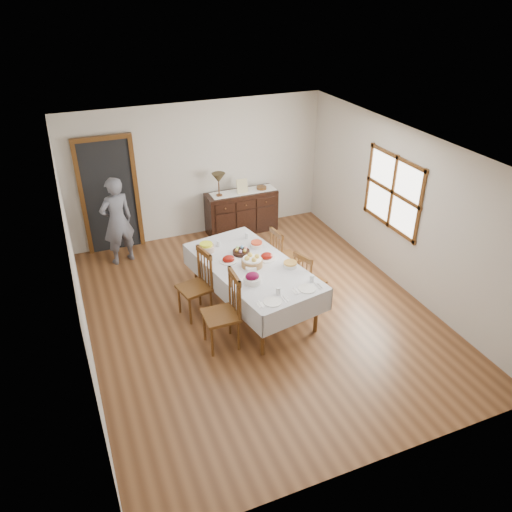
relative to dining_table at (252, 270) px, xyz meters
name	(u,v)px	position (x,y,z in m)	size (l,w,h in m)	color
ground	(258,312)	(0.05, -0.12, -0.70)	(6.00, 6.00, 0.00)	brown
room_shell	(238,206)	(-0.09, 0.30, 0.94)	(5.02, 6.02, 2.65)	white
dining_table	(252,270)	(0.00, 0.00, 0.00)	(1.59, 2.49, 0.80)	silver
chair_left_near	(225,311)	(-0.67, -0.64, -0.13)	(0.48, 0.48, 1.13)	#573314
chair_left_far	(197,283)	(-0.81, 0.21, -0.16)	(0.53, 0.53, 1.06)	#573314
chair_right_near	(308,280)	(0.82, -0.24, -0.22)	(0.50, 0.50, 0.95)	#573314
chair_right_far	(283,256)	(0.77, 0.55, -0.20)	(0.45, 0.45, 0.99)	#573314
sideboard	(241,212)	(0.81, 2.59, -0.28)	(1.41, 0.51, 0.85)	black
person	(117,218)	(-1.63, 2.28, 0.16)	(0.54, 0.34, 1.72)	slate
bread_basket	(252,262)	(-0.01, -0.03, 0.16)	(0.32, 0.32, 0.18)	olive
egg_basket	(241,252)	(-0.03, 0.38, 0.13)	(0.27, 0.27, 0.11)	black
ham_platter_a	(229,259)	(-0.29, 0.24, 0.12)	(0.27, 0.27, 0.11)	white
ham_platter_b	(267,257)	(0.28, 0.10, 0.12)	(0.31, 0.31, 0.11)	white
beet_bowl	(252,278)	(-0.18, -0.45, 0.16)	(0.25, 0.25, 0.16)	white
carrot_bowl	(257,244)	(0.28, 0.51, 0.13)	(0.22, 0.22, 0.09)	white
pineapple_bowl	(206,247)	(-0.50, 0.67, 0.15)	(0.26, 0.26, 0.13)	tan
casserole_dish	(290,264)	(0.51, -0.25, 0.13)	(0.21, 0.21, 0.07)	white
butter_dish	(251,269)	(-0.09, -0.17, 0.13)	(0.15, 0.11, 0.07)	white
setting_left	(274,298)	(-0.07, -0.95, 0.11)	(0.44, 0.31, 0.10)	white
setting_right	(308,285)	(0.50, -0.84, 0.11)	(0.44, 0.31, 0.10)	white
glass_far_a	(219,243)	(-0.27, 0.75, 0.14)	(0.07, 0.07, 0.09)	silver
glass_far_b	(247,236)	(0.24, 0.82, 0.14)	(0.06, 0.06, 0.10)	silver
runner	(243,192)	(0.86, 2.60, 0.15)	(1.30, 0.35, 0.01)	white
table_lamp	(219,179)	(0.35, 2.58, 0.50)	(0.26, 0.26, 0.46)	brown
picture_frame	(242,186)	(0.82, 2.56, 0.28)	(0.22, 0.08, 0.28)	#C0B787
deco_bowl	(261,188)	(1.24, 2.58, 0.17)	(0.20, 0.20, 0.06)	#573314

